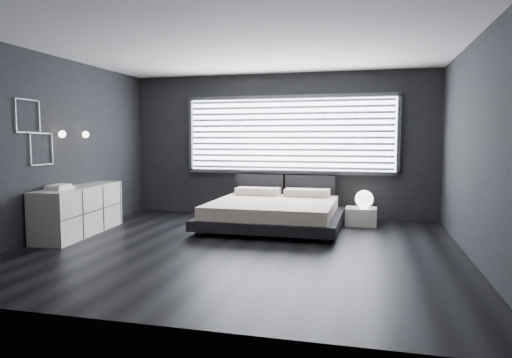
# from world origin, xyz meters

# --- Properties ---
(room) EXTENTS (6.04, 6.00, 2.80)m
(room) POSITION_xyz_m (0.00, 0.00, 1.40)
(room) COLOR black
(room) RESTS_ON ground
(window) EXTENTS (4.14, 0.09, 1.52)m
(window) POSITION_xyz_m (0.20, 2.70, 1.61)
(window) COLOR white
(window) RESTS_ON ground
(headboard) EXTENTS (1.96, 0.16, 0.52)m
(headboard) POSITION_xyz_m (0.13, 2.64, 0.57)
(headboard) COLOR black
(headboard) RESTS_ON ground
(sconce_near) EXTENTS (0.18, 0.11, 0.11)m
(sconce_near) POSITION_xyz_m (-2.88, 0.05, 1.60)
(sconce_near) COLOR silver
(sconce_near) RESTS_ON ground
(sconce_far) EXTENTS (0.18, 0.11, 0.11)m
(sconce_far) POSITION_xyz_m (-2.88, 0.65, 1.60)
(sconce_far) COLOR silver
(sconce_far) RESTS_ON ground
(wall_art_upper) EXTENTS (0.01, 0.48, 0.48)m
(wall_art_upper) POSITION_xyz_m (-2.98, -0.55, 1.85)
(wall_art_upper) COLOR #47474C
(wall_art_upper) RESTS_ON ground
(wall_art_lower) EXTENTS (0.01, 0.48, 0.48)m
(wall_art_lower) POSITION_xyz_m (-2.98, -0.30, 1.38)
(wall_art_lower) COLOR #47474C
(wall_art_lower) RESTS_ON ground
(bed) EXTENTS (2.32, 2.22, 0.60)m
(bed) POSITION_xyz_m (0.13, 1.59, 0.28)
(bed) COLOR black
(bed) RESTS_ON ground
(nightstand) EXTENTS (0.54, 0.46, 0.31)m
(nightstand) POSITION_xyz_m (1.60, 2.13, 0.16)
(nightstand) COLOR silver
(nightstand) RESTS_ON ground
(orb_lamp) EXTENTS (0.31, 0.31, 0.31)m
(orb_lamp) POSITION_xyz_m (1.65, 2.13, 0.47)
(orb_lamp) COLOR white
(orb_lamp) RESTS_ON nightstand
(dresser) EXTENTS (0.72, 1.97, 0.77)m
(dresser) POSITION_xyz_m (-2.78, 0.28, 0.39)
(dresser) COLOR silver
(dresser) RESTS_ON ground
(book_stack) EXTENTS (0.28, 0.36, 0.07)m
(book_stack) POSITION_xyz_m (-2.80, -0.17, 0.81)
(book_stack) COLOR white
(book_stack) RESTS_ON dresser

